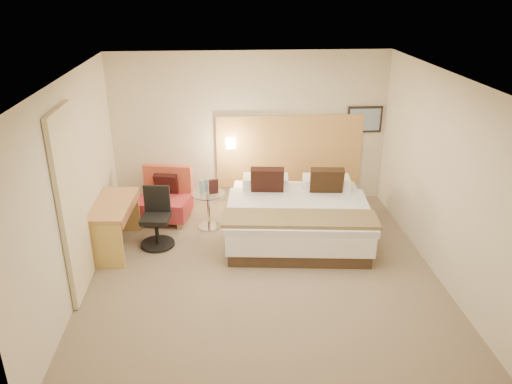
{
  "coord_description": "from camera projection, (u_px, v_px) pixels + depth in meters",
  "views": [
    {
      "loc": [
        -0.51,
        -5.94,
        3.77
      ],
      "look_at": [
        -0.04,
        0.57,
        0.98
      ],
      "focal_mm": 35.0,
      "sensor_mm": 36.0,
      "label": 1
    }
  ],
  "objects": [
    {
      "name": "headboard_panel",
      "position": [
        290.0,
        151.0,
        8.9
      ],
      "size": [
        2.6,
        0.04,
        1.3
      ],
      "primitive_type": "cube",
      "color": "tan",
      "rests_on": "wall_back"
    },
    {
      "name": "floor",
      "position": [
        262.0,
        273.0,
        6.97
      ],
      "size": [
        4.8,
        5.0,
        0.02
      ],
      "primitive_type": "cube",
      "color": "#786751",
      "rests_on": "ground"
    },
    {
      "name": "desk_chair",
      "position": [
        157.0,
        222.0,
        7.57
      ],
      "size": [
        0.56,
        0.56,
        0.91
      ],
      "color": "black",
      "rests_on": "floor"
    },
    {
      "name": "wall_left",
      "position": [
        72.0,
        188.0,
        6.27
      ],
      "size": [
        0.02,
        5.0,
        2.7
      ],
      "primitive_type": "cube",
      "color": "beige",
      "rests_on": "floor"
    },
    {
      "name": "bottle_b",
      "position": [
        206.0,
        185.0,
        8.05
      ],
      "size": [
        0.08,
        0.08,
        0.22
      ],
      "primitive_type": "cylinder",
      "rotation": [
        0.0,
        0.0,
        0.3
      ],
      "color": "#799CBC",
      "rests_on": "side_table"
    },
    {
      "name": "lounge_chair",
      "position": [
        165.0,
        199.0,
        8.42
      ],
      "size": [
        0.95,
        0.87,
        0.87
      ],
      "color": "#B47054",
      "rests_on": "floor"
    },
    {
      "name": "art_canvas",
      "position": [
        365.0,
        120.0,
        8.76
      ],
      "size": [
        0.54,
        0.01,
        0.39
      ],
      "primitive_type": "cube",
      "color": "#748CA0",
      "rests_on": "wall_back"
    },
    {
      "name": "lamp_shade",
      "position": [
        231.0,
        143.0,
        8.65
      ],
      "size": [
        0.15,
        0.15,
        0.15
      ],
      "primitive_type": "cube",
      "color": "#FFEDC6",
      "rests_on": "wall_back"
    },
    {
      "name": "desk",
      "position": [
        115.0,
        213.0,
        7.37
      ],
      "size": [
        0.62,
        1.24,
        0.76
      ],
      "color": "#BA8549",
      "rests_on": "floor"
    },
    {
      "name": "lamp_arm",
      "position": [
        231.0,
        142.0,
        8.71
      ],
      "size": [
        0.02,
        0.12,
        0.02
      ],
      "primitive_type": "cylinder",
      "rotation": [
        1.57,
        0.0,
        0.0
      ],
      "color": "silver",
      "rests_on": "wall_back"
    },
    {
      "name": "bottle_a",
      "position": [
        201.0,
        186.0,
        8.0
      ],
      "size": [
        0.08,
        0.08,
        0.22
      ],
      "primitive_type": "cylinder",
      "rotation": [
        0.0,
        0.0,
        0.3
      ],
      "color": "#8FC8DE",
      "rests_on": "side_table"
    },
    {
      "name": "side_table",
      "position": [
        209.0,
        208.0,
        8.12
      ],
      "size": [
        0.68,
        0.68,
        0.6
      ],
      "color": "silver",
      "rests_on": "floor"
    },
    {
      "name": "wall_back",
      "position": [
        250.0,
        129.0,
        8.73
      ],
      "size": [
        4.8,
        0.02,
        2.7
      ],
      "primitive_type": "cube",
      "color": "beige",
      "rests_on": "floor"
    },
    {
      "name": "art_frame",
      "position": [
        365.0,
        119.0,
        8.78
      ],
      "size": [
        0.62,
        0.03,
        0.47
      ],
      "primitive_type": "cube",
      "color": "black",
      "rests_on": "wall_back"
    },
    {
      "name": "menu_folder",
      "position": [
        214.0,
        186.0,
        7.97
      ],
      "size": [
        0.15,
        0.09,
        0.24
      ],
      "primitive_type": "cube",
      "rotation": [
        0.0,
        0.0,
        0.3
      ],
      "color": "black",
      "rests_on": "side_table"
    },
    {
      "name": "wall_front",
      "position": [
        287.0,
        297.0,
        4.13
      ],
      "size": [
        4.8,
        0.02,
        2.7
      ],
      "primitive_type": "cube",
      "color": "beige",
      "rests_on": "floor"
    },
    {
      "name": "wall_right",
      "position": [
        444.0,
        178.0,
        6.59
      ],
      "size": [
        0.02,
        5.0,
        2.7
      ],
      "primitive_type": "cube",
      "color": "beige",
      "rests_on": "floor"
    },
    {
      "name": "curtain",
      "position": [
        72.0,
        206.0,
        6.1
      ],
      "size": [
        0.06,
        0.9,
        2.42
      ],
      "primitive_type": "cube",
      "color": "beige",
      "rests_on": "wall_left"
    },
    {
      "name": "bed",
      "position": [
        297.0,
        215.0,
        7.87
      ],
      "size": [
        2.35,
        2.3,
        1.06
      ],
      "color": "#3C2A1E",
      "rests_on": "floor"
    },
    {
      "name": "ceiling",
      "position": [
        263.0,
        77.0,
        5.9
      ],
      "size": [
        4.8,
        5.0,
        0.02
      ],
      "primitive_type": "cube",
      "color": "silver",
      "rests_on": "floor"
    }
  ]
}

